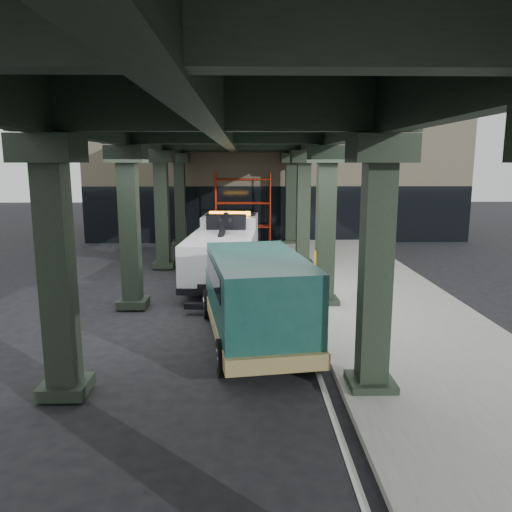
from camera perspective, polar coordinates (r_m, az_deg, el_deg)
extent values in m
plane|color=black|center=(13.94, -1.72, -8.22)|extent=(90.00, 90.00, 0.00)
cube|color=gray|center=(16.42, 14.31, -5.36)|extent=(5.00, 40.00, 0.15)
cube|color=silver|center=(15.93, 4.50, -5.81)|extent=(0.12, 38.00, 0.01)
cube|color=black|center=(9.73, 13.51, -1.55)|extent=(0.55, 0.55, 5.00)
cube|color=black|center=(9.53, 14.10, 11.80)|extent=(1.10, 1.10, 0.50)
cube|color=black|center=(10.46, 12.94, -14.08)|extent=(0.90, 0.90, 0.24)
cube|color=black|center=(15.53, 7.94, 3.11)|extent=(0.55, 0.55, 5.00)
cube|color=black|center=(15.40, 8.16, 11.44)|extent=(1.10, 1.10, 0.50)
cube|color=black|center=(15.99, 7.73, -5.16)|extent=(0.90, 0.90, 0.24)
cube|color=black|center=(21.43, 5.41, 5.21)|extent=(0.55, 0.55, 5.00)
cube|color=black|center=(21.34, 5.52, 11.23)|extent=(1.10, 1.10, 0.50)
cube|color=black|center=(21.77, 5.30, -0.88)|extent=(0.90, 0.90, 0.24)
cube|color=black|center=(27.38, 3.97, 6.40)|extent=(0.55, 0.55, 5.00)
cube|color=black|center=(27.31, 4.03, 11.11)|extent=(1.10, 1.10, 0.50)
cube|color=black|center=(27.65, 3.91, 1.60)|extent=(0.90, 0.90, 0.24)
cube|color=black|center=(10.05, -21.77, -1.64)|extent=(0.55, 0.55, 5.00)
cube|color=black|center=(9.85, -22.68, 11.26)|extent=(1.10, 1.10, 0.50)
cube|color=black|center=(10.76, -20.90, -13.81)|extent=(0.90, 0.90, 0.24)
cube|color=black|center=(15.73, -14.21, 2.98)|extent=(0.55, 0.55, 5.00)
cube|color=black|center=(15.60, -14.59, 11.19)|extent=(1.10, 1.10, 0.50)
cube|color=black|center=(16.19, -13.84, -5.18)|extent=(0.90, 0.90, 0.24)
cube|color=black|center=(21.58, -10.69, 5.11)|extent=(0.55, 0.55, 5.00)
cube|color=black|center=(21.49, -10.90, 11.09)|extent=(1.10, 1.10, 0.50)
cube|color=black|center=(21.92, -10.48, -0.94)|extent=(0.90, 0.90, 0.24)
cube|color=black|center=(27.50, -8.66, 6.32)|extent=(0.55, 0.55, 5.00)
cube|color=black|center=(27.43, -8.79, 11.01)|extent=(1.10, 1.10, 0.50)
cube|color=black|center=(27.76, -8.53, 1.54)|extent=(0.90, 0.90, 0.24)
cube|color=black|center=(15.43, 8.24, 14.41)|extent=(0.35, 32.00, 1.10)
cube|color=black|center=(15.64, -14.73, 14.12)|extent=(0.35, 32.00, 1.10)
cube|color=black|center=(15.24, -3.33, 14.54)|extent=(0.35, 32.00, 1.10)
cube|color=black|center=(15.31, -3.36, 17.16)|extent=(7.40, 32.00, 0.30)
cube|color=#C6B793|center=(33.25, 2.02, 9.74)|extent=(22.00, 10.00, 8.00)
cylinder|color=#AA240D|center=(28.26, -4.56, 5.50)|extent=(0.08, 0.08, 4.00)
cylinder|color=#AA240D|center=(27.46, -4.65, 5.35)|extent=(0.08, 0.08, 4.00)
cylinder|color=#AA240D|center=(28.24, 1.56, 5.53)|extent=(0.08, 0.08, 4.00)
cylinder|color=#AA240D|center=(27.45, 1.64, 5.38)|extent=(0.08, 0.08, 4.00)
cylinder|color=#AA240D|center=(28.31, -1.49, 3.51)|extent=(3.00, 0.08, 0.08)
cylinder|color=#AA240D|center=(28.18, -1.51, 6.13)|extent=(3.00, 0.08, 0.08)
cylinder|color=#AA240D|center=(28.11, -1.52, 8.77)|extent=(3.00, 0.08, 0.08)
cube|color=black|center=(18.98, -3.60, -1.07)|extent=(1.42, 7.17, 0.24)
cube|color=silver|center=(21.21, -2.93, 2.39)|extent=(2.38, 2.42, 1.71)
cube|color=silver|center=(22.26, -2.67, 1.55)|extent=(2.27, 0.81, 0.85)
cube|color=black|center=(21.38, -2.88, 3.74)|extent=(2.17, 1.37, 0.81)
cube|color=silver|center=(17.79, -4.00, 0.16)|extent=(2.59, 4.89, 1.33)
cube|color=orange|center=(20.91, -3.00, 4.89)|extent=(1.72, 0.38, 0.15)
cube|color=black|center=(19.52, -3.40, 3.92)|extent=(1.55, 0.67, 0.57)
cylinder|color=black|center=(17.86, -3.96, 2.52)|extent=(0.45, 3.33, 1.27)
cube|color=black|center=(15.66, -4.97, -4.86)|extent=(0.37, 1.35, 0.17)
cube|color=black|center=(15.04, -5.30, -5.71)|extent=(1.53, 0.34, 0.17)
cylinder|color=black|center=(21.77, -5.57, 0.03)|extent=(0.40, 1.06, 1.04)
cylinder|color=silver|center=(21.77, -5.57, 0.03)|extent=(0.41, 0.60, 0.57)
cylinder|color=black|center=(21.57, -0.07, -0.02)|extent=(0.40, 1.06, 1.04)
cylinder|color=silver|center=(21.57, -0.07, -0.02)|extent=(0.41, 0.60, 0.57)
cylinder|color=black|center=(18.73, -6.92, -1.73)|extent=(0.40, 1.06, 1.04)
cylinder|color=silver|center=(18.73, -6.92, -1.73)|extent=(0.41, 0.60, 0.57)
cylinder|color=black|center=(18.51, -0.52, -1.80)|extent=(0.40, 1.06, 1.04)
cylinder|color=silver|center=(18.51, -0.52, -1.80)|extent=(0.41, 0.60, 0.57)
cylinder|color=black|center=(17.55, -7.58, -2.59)|extent=(0.40, 1.06, 1.04)
cylinder|color=silver|center=(17.55, -7.58, -2.59)|extent=(0.41, 0.60, 0.57)
cylinder|color=black|center=(17.30, -0.74, -2.68)|extent=(0.40, 1.06, 1.04)
cylinder|color=silver|center=(17.30, -0.74, -2.68)|extent=(0.41, 0.60, 0.57)
cube|color=#113D37|center=(14.78, -1.65, -3.30)|extent=(2.18, 1.39, 0.90)
cube|color=#113D37|center=(12.06, 0.21, -4.55)|extent=(2.74, 4.75, 1.94)
cube|color=olive|center=(12.66, -0.11, -7.57)|extent=(2.94, 5.84, 0.35)
cube|color=black|center=(14.22, -1.43, -0.56)|extent=(1.99, 0.71, 0.83)
cube|color=black|center=(12.23, -0.03, -1.94)|extent=(2.64, 3.87, 0.55)
cube|color=silver|center=(15.39, -1.92, -4.28)|extent=(1.99, 0.42, 0.30)
cylinder|color=black|center=(14.77, -5.46, -5.49)|extent=(0.40, 0.87, 0.84)
cylinder|color=silver|center=(14.77, -5.46, -5.49)|extent=(0.38, 0.50, 0.46)
cylinder|color=black|center=(15.04, 2.17, -5.15)|extent=(0.40, 0.87, 0.84)
cylinder|color=silver|center=(15.04, 2.17, -5.15)|extent=(0.38, 0.50, 0.46)
cylinder|color=black|center=(10.82, -3.70, -11.58)|extent=(0.40, 0.87, 0.84)
cylinder|color=silver|center=(10.82, -3.70, -11.58)|extent=(0.38, 0.50, 0.46)
cylinder|color=black|center=(11.19, 6.70, -10.87)|extent=(0.40, 0.87, 0.84)
cylinder|color=silver|center=(11.19, 6.70, -10.87)|extent=(0.38, 0.50, 0.46)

